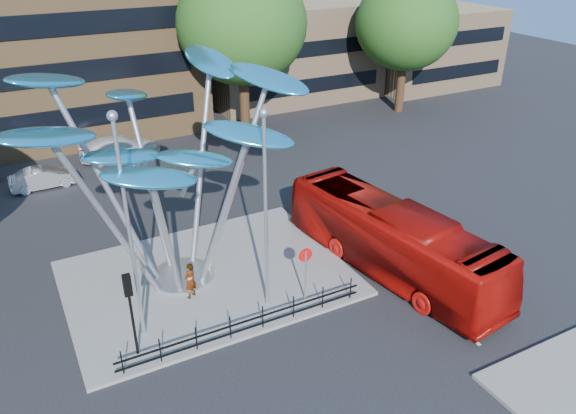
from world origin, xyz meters
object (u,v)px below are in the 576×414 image
street_lamp_right (265,195)px  tree_right (242,24)px  tree_far (406,23)px  no_entry_sign_island (306,265)px  street_lamp_left (127,213)px  leaf_sculpture (164,131)px  parked_car_right (120,148)px  traffic_light_island (129,298)px  red_bus (392,239)px  pedestrian (190,281)px  parked_car_mid (44,178)px

street_lamp_right → tree_right: bearing=68.5°
tree_far → no_entry_sign_island: tree_far is taller
tree_right → street_lamp_left: (-12.50, -18.50, -2.68)m
tree_far → street_lamp_right: size_ratio=1.30×
leaf_sculpture → tree_far: bearing=32.5°
street_lamp_right → parked_car_right: bearing=94.6°
street_lamp_right → no_entry_sign_island: 3.64m
tree_right → traffic_light_island: tree_right is taller
tree_right → parked_car_right: size_ratio=2.32×
tree_right → tree_far: bearing=0.0°
red_bus → pedestrian: red_bus is taller
street_lamp_right → no_entry_sign_island: bearing=-17.9°
street_lamp_right → red_bus: bearing=-1.3°
street_lamp_left → red_bus: street_lamp_left is taller
red_bus → parked_car_right: 20.79m
tree_right → parked_car_mid: 16.13m
pedestrian → parked_car_mid: pedestrian is taller
leaf_sculpture → traffic_light_island: bearing=-125.0°
street_lamp_left → parked_car_right: (3.45, 18.67, -4.60)m
tree_right → traffic_light_island: (-13.00, -19.50, -5.42)m
leaf_sculpture → red_bus: leaf_sculpture is taller
tree_right → street_lamp_right: 20.64m
leaf_sculpture → street_lamp_right: (2.57, -3.68, -1.78)m
pedestrian → traffic_light_island: bearing=7.7°
parked_car_right → street_lamp_right: bearing=-170.7°
tree_right → street_lamp_left: bearing=-124.0°
leaf_sculpture → street_lamp_right: size_ratio=1.53×
tree_right → leaf_sculpture: bearing=-123.3°
traffic_light_island → leaf_sculpture: bearing=55.0°
leaf_sculpture → tree_right: bearing=56.7°
parked_car_mid → street_lamp_right: bearing=-160.5°
tree_right → parked_car_mid: size_ratio=3.15×
red_bus → pedestrian: size_ratio=7.16×
tree_right → street_lamp_right: (-7.50, -19.00, -2.94)m
street_lamp_left → tree_far: bearing=34.9°
street_lamp_right → pedestrian: bearing=144.0°
no_entry_sign_island → parked_car_right: (-3.05, 19.65, -1.06)m
street_lamp_right → parked_car_mid: street_lamp_right is taller
pedestrian → no_entry_sign_island: bearing=117.8°
traffic_light_island → street_lamp_left: bearing=63.4°
street_lamp_right → red_bus: size_ratio=0.72×
leaf_sculpture → parked_car_right: (1.01, 15.49, -6.11)m
no_entry_sign_island → parked_car_right: 19.92m
tree_right → no_entry_sign_island: (-6.00, -19.48, -6.22)m
tree_far → red_bus: tree_far is taller
traffic_light_island → red_bus: bearing=1.8°
red_bus → parked_car_right: size_ratio=2.21×
leaf_sculpture → street_lamp_right: 4.83m
tree_right → tree_far: (14.00, 0.00, -0.93)m
no_entry_sign_island → pedestrian: bearing=149.9°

